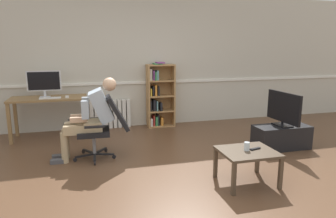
{
  "coord_description": "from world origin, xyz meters",
  "views": [
    {
      "loc": [
        -1.08,
        -3.73,
        1.69
      ],
      "look_at": [
        0.15,
        0.85,
        0.7
      ],
      "focal_mm": 32.92,
      "sensor_mm": 36.0,
      "label": 1
    }
  ],
  "objects_px": {
    "coffee_table": "(247,155)",
    "computer_desk": "(49,103)",
    "keyboard": "(50,98)",
    "computer_mouse": "(67,97)",
    "spare_remote": "(255,149)",
    "bookshelf": "(159,96)",
    "office_chair": "(104,124)",
    "person_seated": "(91,116)",
    "tv_screen": "(284,108)",
    "drinking_glass": "(247,146)",
    "radiator": "(110,114)",
    "imac_monitor": "(44,82)",
    "tv_stand": "(281,137)"
  },
  "relations": [
    {
      "from": "spare_remote",
      "to": "drinking_glass",
      "type": "bearing_deg",
      "value": -101.16
    },
    {
      "from": "computer_desk",
      "to": "tv_stand",
      "type": "xyz_separation_m",
      "value": [
        3.76,
        -1.64,
        -0.45
      ]
    },
    {
      "from": "imac_monitor",
      "to": "person_seated",
      "type": "relative_size",
      "value": 0.48
    },
    {
      "from": "radiator",
      "to": "tv_screen",
      "type": "height_order",
      "value": "tv_screen"
    },
    {
      "from": "coffee_table",
      "to": "computer_desk",
      "type": "bearing_deg",
      "value": 133.59
    },
    {
      "from": "drinking_glass",
      "to": "imac_monitor",
      "type": "bearing_deg",
      "value": 133.43
    },
    {
      "from": "computer_mouse",
      "to": "spare_remote",
      "type": "distance_m",
      "value": 3.46
    },
    {
      "from": "office_chair",
      "to": "person_seated",
      "type": "relative_size",
      "value": 0.78
    },
    {
      "from": "computer_desk",
      "to": "spare_remote",
      "type": "height_order",
      "value": "computer_desk"
    },
    {
      "from": "office_chair",
      "to": "drinking_glass",
      "type": "xyz_separation_m",
      "value": [
        1.62,
        -1.36,
        -0.04
      ]
    },
    {
      "from": "imac_monitor",
      "to": "drinking_glass",
      "type": "xyz_separation_m",
      "value": [
        2.6,
        -2.74,
        -0.56
      ]
    },
    {
      "from": "person_seated",
      "to": "tv_screen",
      "type": "xyz_separation_m",
      "value": [
        3.04,
        -0.33,
        0.02
      ]
    },
    {
      "from": "radiator",
      "to": "imac_monitor",
      "type": "bearing_deg",
      "value": -165.27
    },
    {
      "from": "keyboard",
      "to": "spare_remote",
      "type": "relative_size",
      "value": 2.42
    },
    {
      "from": "computer_desk",
      "to": "tv_stand",
      "type": "relative_size",
      "value": 1.47
    },
    {
      "from": "imac_monitor",
      "to": "drinking_glass",
      "type": "distance_m",
      "value": 3.82
    },
    {
      "from": "radiator",
      "to": "person_seated",
      "type": "height_order",
      "value": "person_seated"
    },
    {
      "from": "bookshelf",
      "to": "coffee_table",
      "type": "distance_m",
      "value": 3.0
    },
    {
      "from": "office_chair",
      "to": "spare_remote",
      "type": "relative_size",
      "value": 6.35
    },
    {
      "from": "imac_monitor",
      "to": "drinking_glass",
      "type": "height_order",
      "value": "imac_monitor"
    },
    {
      "from": "computer_desk",
      "to": "imac_monitor",
      "type": "distance_m",
      "value": 0.4
    },
    {
      "from": "bookshelf",
      "to": "coffee_table",
      "type": "xyz_separation_m",
      "value": [
        0.42,
        -2.96,
        -0.28
      ]
    },
    {
      "from": "radiator",
      "to": "office_chair",
      "type": "height_order",
      "value": "office_chair"
    },
    {
      "from": "person_seated",
      "to": "tv_screen",
      "type": "relative_size",
      "value": 1.55
    },
    {
      "from": "drinking_glass",
      "to": "spare_remote",
      "type": "xyz_separation_m",
      "value": [
        0.12,
        0.01,
        -0.04
      ]
    },
    {
      "from": "bookshelf",
      "to": "keyboard",
      "type": "bearing_deg",
      "value": -168.34
    },
    {
      "from": "tv_stand",
      "to": "spare_remote",
      "type": "relative_size",
      "value": 6.08
    },
    {
      "from": "computer_desk",
      "to": "coffee_table",
      "type": "height_order",
      "value": "computer_desk"
    },
    {
      "from": "tv_screen",
      "to": "coffee_table",
      "type": "bearing_deg",
      "value": 127.62
    },
    {
      "from": "office_chair",
      "to": "tv_screen",
      "type": "distance_m",
      "value": 2.87
    },
    {
      "from": "radiator",
      "to": "spare_remote",
      "type": "xyz_separation_m",
      "value": [
        1.53,
        -3.05,
        0.14
      ]
    },
    {
      "from": "tv_stand",
      "to": "coffee_table",
      "type": "xyz_separation_m",
      "value": [
        -1.21,
        -1.04,
        0.17
      ]
    },
    {
      "from": "tv_screen",
      "to": "drinking_glass",
      "type": "distance_m",
      "value": 1.61
    },
    {
      "from": "person_seated",
      "to": "tv_screen",
      "type": "height_order",
      "value": "person_seated"
    },
    {
      "from": "spare_remote",
      "to": "tv_stand",
      "type": "bearing_deg",
      "value": 118.71
    },
    {
      "from": "bookshelf",
      "to": "tv_screen",
      "type": "bearing_deg",
      "value": -49.72
    },
    {
      "from": "spare_remote",
      "to": "imac_monitor",
      "type": "bearing_deg",
      "value": -149.38
    },
    {
      "from": "spare_remote",
      "to": "coffee_table",
      "type": "bearing_deg",
      "value": -97.26
    },
    {
      "from": "computer_desk",
      "to": "bookshelf",
      "type": "distance_m",
      "value": 2.15
    },
    {
      "from": "bookshelf",
      "to": "person_seated",
      "type": "relative_size",
      "value": 1.1
    },
    {
      "from": "computer_desk",
      "to": "drinking_glass",
      "type": "distance_m",
      "value": 3.68
    },
    {
      "from": "keyboard",
      "to": "computer_desk",
      "type": "bearing_deg",
      "value": 107.86
    },
    {
      "from": "spare_remote",
      "to": "radiator",
      "type": "bearing_deg",
      "value": -167.55
    },
    {
      "from": "office_chair",
      "to": "computer_mouse",
      "type": "bearing_deg",
      "value": -152.25
    },
    {
      "from": "imac_monitor",
      "to": "tv_stand",
      "type": "relative_size",
      "value": 0.65
    },
    {
      "from": "office_chair",
      "to": "tv_stand",
      "type": "distance_m",
      "value": 2.88
    },
    {
      "from": "computer_desk",
      "to": "person_seated",
      "type": "distance_m",
      "value": 1.48
    },
    {
      "from": "computer_mouse",
      "to": "drinking_glass",
      "type": "relative_size",
      "value": 0.95
    },
    {
      "from": "keyboard",
      "to": "computer_mouse",
      "type": "distance_m",
      "value": 0.29
    },
    {
      "from": "drinking_glass",
      "to": "spare_remote",
      "type": "bearing_deg",
      "value": 3.02
    }
  ]
}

